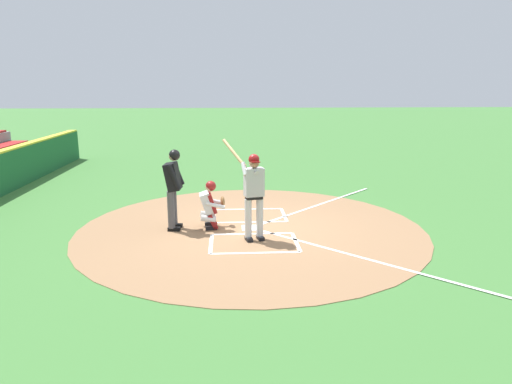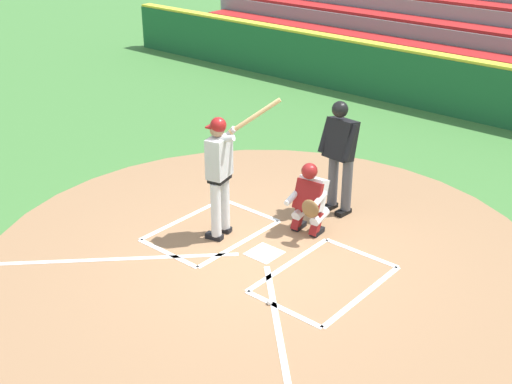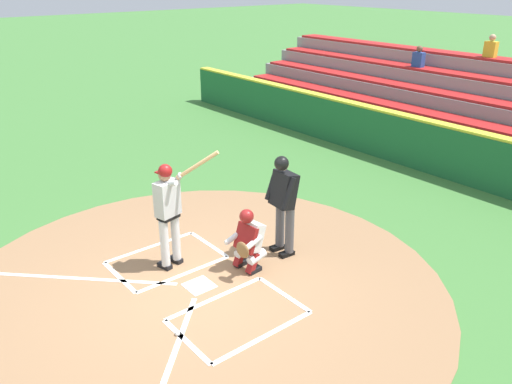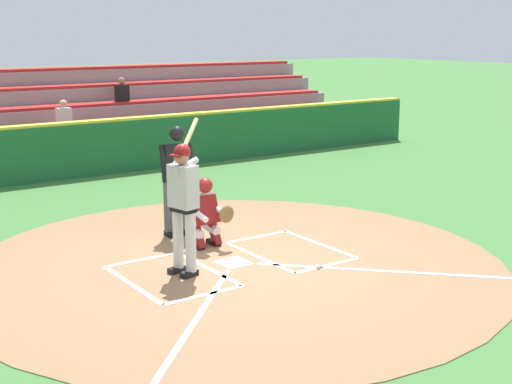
{
  "view_description": "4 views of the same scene",
  "coord_description": "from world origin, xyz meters",
  "views": [
    {
      "loc": [
        10.16,
        -0.52,
        3.25
      ],
      "look_at": [
        0.06,
        0.11,
        0.89
      ],
      "focal_mm": 31.97,
      "sensor_mm": 36.0,
      "label": 1
    },
    {
      "loc": [
        -5.3,
        6.41,
        4.92
      ],
      "look_at": [
        0.11,
        0.05,
        0.97
      ],
      "focal_mm": 47.26,
      "sensor_mm": 36.0,
      "label": 2
    },
    {
      "loc": [
        -6.12,
        3.78,
        4.69
      ],
      "look_at": [
        0.22,
        -1.36,
        1.23
      ],
      "focal_mm": 36.33,
      "sensor_mm": 36.0,
      "label": 3
    },
    {
      "loc": [
        5.5,
        8.47,
        3.38
      ],
      "look_at": [
        -0.44,
        -0.05,
        1.02
      ],
      "focal_mm": 50.13,
      "sensor_mm": 36.0,
      "label": 4
    }
  ],
  "objects": [
    {
      "name": "ground_plane",
      "position": [
        0.0,
        0.0,
        0.0
      ],
      "size": [
        120.0,
        120.0,
        0.0
      ],
      "primitive_type": "plane",
      "color": "#427A38"
    },
    {
      "name": "baseball",
      "position": [
        -0.85,
        0.92,
        0.04
      ],
      "size": [
        0.07,
        0.07,
        0.07
      ],
      "primitive_type": "sphere",
      "color": "white",
      "rests_on": "ground"
    },
    {
      "name": "backstop_wall",
      "position": [
        0.0,
        -7.5,
        0.65
      ],
      "size": [
        22.0,
        0.36,
        1.31
      ],
      "color": "#1E6033",
      "rests_on": "ground"
    },
    {
      "name": "catcher",
      "position": [
        -0.09,
        -0.94,
        0.59
      ],
      "size": [
        0.63,
        0.61,
        1.13
      ],
      "color": "black",
      "rests_on": "ground"
    },
    {
      "name": "dirt_circle",
      "position": [
        0.0,
        0.0,
        0.01
      ],
      "size": [
        8.0,
        8.0,
        0.01
      ],
      "primitive_type": "cylinder",
      "color": "#99704C",
      "rests_on": "ground"
    },
    {
      "name": "home_plate_and_chalk",
      "position": [
        0.0,
        0.88,
        0.01
      ],
      "size": [
        7.93,
        4.91,
        0.01
      ],
      "color": "white",
      "rests_on": "dirt_circle"
    },
    {
      "name": "batter",
      "position": [
        0.83,
        0.0,
        1.1
      ],
      "size": [
        0.84,
        0.89,
        2.13
      ],
      "color": "silver",
      "rests_on": "ground"
    },
    {
      "name": "plate_umpire",
      "position": [
        -0.04,
        -1.77,
        1.08
      ],
      "size": [
        0.6,
        0.45,
        1.86
      ],
      "color": "#4C4C51",
      "rests_on": "ground"
    }
  ]
}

